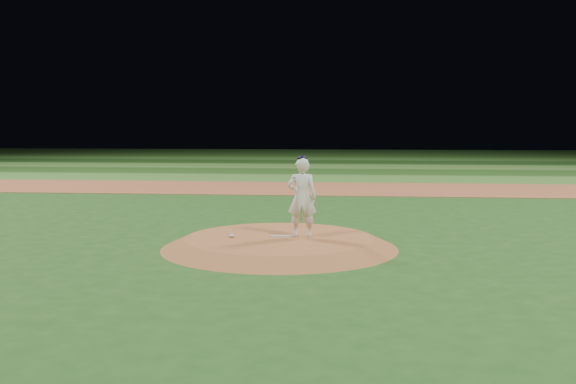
% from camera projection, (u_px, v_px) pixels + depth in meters
% --- Properties ---
extents(ground, '(120.00, 120.00, 0.00)m').
position_uv_depth(ground, '(280.00, 248.00, 14.98)').
color(ground, '#214E19').
rests_on(ground, ground).
extents(infield_dirt_band, '(70.00, 6.00, 0.02)m').
position_uv_depth(infield_dirt_band, '(314.00, 188.00, 28.84)').
color(infield_dirt_band, '#A05631').
rests_on(infield_dirt_band, ground).
extents(outfield_stripe_0, '(70.00, 5.00, 0.02)m').
position_uv_depth(outfield_stripe_0, '(320.00, 178.00, 34.28)').
color(outfield_stripe_0, '#3E742A').
rests_on(outfield_stripe_0, ground).
extents(outfield_stripe_1, '(70.00, 5.00, 0.02)m').
position_uv_depth(outfield_stripe_1, '(324.00, 172.00, 39.23)').
color(outfield_stripe_1, '#224917').
rests_on(outfield_stripe_1, ground).
extents(outfield_stripe_2, '(70.00, 5.00, 0.02)m').
position_uv_depth(outfield_stripe_2, '(327.00, 166.00, 44.18)').
color(outfield_stripe_2, '#42772B').
rests_on(outfield_stripe_2, ground).
extents(outfield_stripe_3, '(70.00, 5.00, 0.02)m').
position_uv_depth(outfield_stripe_3, '(330.00, 162.00, 49.13)').
color(outfield_stripe_3, '#1A3F14').
rests_on(outfield_stripe_3, ground).
extents(outfield_stripe_4, '(70.00, 5.00, 0.02)m').
position_uv_depth(outfield_stripe_4, '(332.00, 159.00, 54.08)').
color(outfield_stripe_4, '#336725').
rests_on(outfield_stripe_4, ground).
extents(outfield_stripe_5, '(70.00, 5.00, 0.02)m').
position_uv_depth(outfield_stripe_5, '(333.00, 156.00, 59.02)').
color(outfield_stripe_5, '#264E19').
rests_on(outfield_stripe_5, ground).
extents(pitchers_mound, '(5.50, 5.50, 0.25)m').
position_uv_depth(pitchers_mound, '(280.00, 242.00, 14.97)').
color(pitchers_mound, '#A26032').
rests_on(pitchers_mound, ground).
extents(pitching_rubber, '(0.56, 0.28, 0.03)m').
position_uv_depth(pitching_rubber, '(282.00, 236.00, 15.02)').
color(pitching_rubber, beige).
rests_on(pitching_rubber, pitchers_mound).
extents(rosin_bag, '(0.13, 0.13, 0.07)m').
position_uv_depth(rosin_bag, '(232.00, 236.00, 14.92)').
color(rosin_bag, beige).
rests_on(rosin_bag, pitchers_mound).
extents(pitcher_on_mound, '(0.69, 0.46, 1.91)m').
position_uv_depth(pitcher_on_mound, '(302.00, 197.00, 14.84)').
color(pitcher_on_mound, white).
rests_on(pitcher_on_mound, pitchers_mound).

